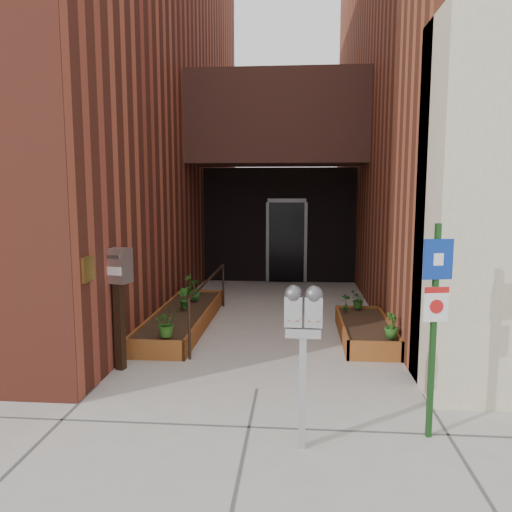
# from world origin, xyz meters

# --- Properties ---
(ground) EXTENTS (80.00, 80.00, 0.00)m
(ground) POSITION_xyz_m (0.00, 0.00, 0.00)
(ground) COLOR #9E9991
(ground) RESTS_ON ground
(architecture) EXTENTS (20.00, 14.60, 10.00)m
(architecture) POSITION_xyz_m (-0.18, 6.89, 4.98)
(architecture) COLOR maroon
(architecture) RESTS_ON ground
(planter_left) EXTENTS (0.90, 3.60, 0.30)m
(planter_left) POSITION_xyz_m (-1.55, 2.70, 0.13)
(planter_left) COLOR brown
(planter_left) RESTS_ON ground
(planter_right) EXTENTS (0.80, 2.20, 0.30)m
(planter_right) POSITION_xyz_m (1.60, 2.20, 0.13)
(planter_right) COLOR brown
(planter_right) RESTS_ON ground
(handrail) EXTENTS (0.04, 3.34, 0.90)m
(handrail) POSITION_xyz_m (-1.05, 2.65, 0.75)
(handrail) COLOR black
(handrail) RESTS_ON ground
(parking_meter) EXTENTS (0.35, 0.17, 1.57)m
(parking_meter) POSITION_xyz_m (0.54, -1.36, 1.21)
(parking_meter) COLOR #A4A4A6
(parking_meter) RESTS_ON ground
(sign_post) EXTENTS (0.29, 0.09, 2.12)m
(sign_post) POSITION_xyz_m (1.80, -1.05, 1.30)
(sign_post) COLOR #173E16
(sign_post) RESTS_ON ground
(payment_dropbox) EXTENTS (0.38, 0.32, 1.66)m
(payment_dropbox) POSITION_xyz_m (-1.90, 0.53, 1.20)
(payment_dropbox) COLOR black
(payment_dropbox) RESTS_ON ground
(shrub_left_a) EXTENTS (0.50, 0.50, 0.41)m
(shrub_left_a) POSITION_xyz_m (-1.40, 1.10, 0.51)
(shrub_left_a) COLOR #2B5B1A
(shrub_left_a) RESTS_ON planter_left
(shrub_left_b) EXTENTS (0.29, 0.29, 0.37)m
(shrub_left_b) POSITION_xyz_m (-1.56, 2.83, 0.49)
(shrub_left_b) COLOR #205317
(shrub_left_b) RESTS_ON planter_left
(shrub_left_c) EXTENTS (0.32, 0.32, 0.40)m
(shrub_left_c) POSITION_xyz_m (-1.50, 3.54, 0.50)
(shrub_left_c) COLOR #1C5A19
(shrub_left_c) RESTS_ON planter_left
(shrub_left_d) EXTENTS (0.28, 0.28, 0.38)m
(shrub_left_d) POSITION_xyz_m (-1.79, 4.29, 0.49)
(shrub_left_d) COLOR #2C611B
(shrub_left_d) RESTS_ON planter_left
(shrub_right_a) EXTENTS (0.29, 0.29, 0.37)m
(shrub_right_a) POSITION_xyz_m (1.85, 1.30, 0.48)
(shrub_right_a) COLOR #245718
(shrub_right_a) RESTS_ON planter_right
(shrub_right_b) EXTENTS (0.22, 0.22, 0.31)m
(shrub_right_b) POSITION_xyz_m (1.35, 2.90, 0.45)
(shrub_right_b) COLOR #195317
(shrub_right_b) RESTS_ON planter_right
(shrub_right_c) EXTENTS (0.37, 0.37, 0.32)m
(shrub_right_c) POSITION_xyz_m (1.59, 3.10, 0.46)
(shrub_right_c) COLOR #1D5217
(shrub_right_c) RESTS_ON planter_right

